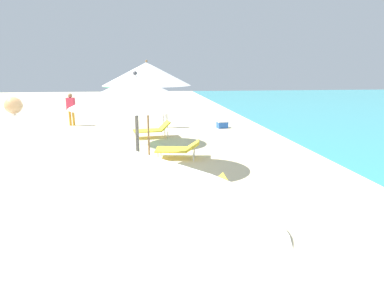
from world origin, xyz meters
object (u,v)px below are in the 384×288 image
object	(u,v)px
lounger_third_shoreside	(178,149)
lounger_farthest_shoreside	(153,129)
umbrella_third	(147,74)
cooler_box	(222,124)
umbrella_nearest	(22,173)
umbrella_farthest	(134,80)
lounger_second_shoreside	(188,194)
umbrella_second	(136,92)
person_walking_near	(165,107)
person_walking_mid	(71,106)

from	to	relation	value
lounger_third_shoreside	lounger_farthest_shoreside	bearing A→B (deg)	-67.77
umbrella_third	lounger_farthest_shoreside	bearing A→B (deg)	88.40
cooler_box	umbrella_nearest	bearing A→B (deg)	-105.54
lounger_third_shoreside	umbrella_farthest	bearing A→B (deg)	-47.85
lounger_second_shoreside	umbrella_third	size ratio (longest dim) A/B	0.55
umbrella_nearest	lounger_second_shoreside	distance (m)	5.09
cooler_box	umbrella_farthest	bearing A→B (deg)	-141.83
umbrella_nearest	lounger_third_shoreside	xyz separation A→B (m)	(1.25, 8.24, -1.91)
umbrella_second	umbrella_third	world-z (taller)	umbrella_third
lounger_farthest_shoreside	person_walking_near	distance (m)	2.39
lounger_second_shoreside	umbrella_farthest	bearing A→B (deg)	-76.33
umbrella_third	cooler_box	distance (m)	7.32
umbrella_second	lounger_third_shoreside	world-z (taller)	umbrella_second
lounger_farthest_shoreside	person_walking_mid	size ratio (longest dim) A/B	0.98
lounger_second_shoreside	person_walking_mid	distance (m)	11.13
umbrella_second	umbrella_third	xyz separation A→B (m)	(0.13, 3.55, 0.20)
umbrella_third	person_walking_near	size ratio (longest dim) A/B	1.80
lounger_third_shoreside	person_walking_near	bearing A→B (deg)	-78.96
umbrella_second	lounger_second_shoreside	distance (m)	2.40
umbrella_second	lounger_second_shoreside	bearing A→B (deg)	50.09
person_walking_near	cooler_box	bearing A→B (deg)	98.41
umbrella_nearest	lounger_second_shoreside	world-z (taller)	umbrella_nearest
umbrella_farthest	person_walking_near	bearing A→B (deg)	71.24
umbrella_nearest	lounger_farthest_shoreside	distance (m)	11.61
umbrella_second	umbrella_farthest	world-z (taller)	umbrella_second
umbrella_second	person_walking_near	distance (m)	10.26
lounger_second_shoreside	cooler_box	xyz separation A→B (m)	(2.54, 8.64, -0.13)
umbrella_farthest	umbrella_nearest	bearing A→B (deg)	-89.68
umbrella_third	cooler_box	world-z (taller)	umbrella_third
umbrella_nearest	umbrella_third	distance (m)	7.10
lounger_farthest_shoreside	person_walking_mid	xyz separation A→B (m)	(-3.77, 3.34, 0.58)
lounger_third_shoreside	cooler_box	xyz separation A→B (m)	(2.43, 4.97, -0.13)
umbrella_nearest	cooler_box	world-z (taller)	umbrella_nearest
umbrella_third	umbrella_farthest	world-z (taller)	umbrella_third
person_walking_mid	lounger_farthest_shoreside	bearing A→B (deg)	62.98
umbrella_farthest	cooler_box	size ratio (longest dim) A/B	4.70
person_walking_near	lounger_third_shoreside	bearing A→B (deg)	20.23
umbrella_nearest	person_walking_near	world-z (taller)	umbrella_nearest
umbrella_third	umbrella_farthest	xyz separation A→B (m)	(-0.46, 3.19, -0.25)
umbrella_nearest	umbrella_second	bearing A→B (deg)	85.65
umbrella_second	lounger_farthest_shoreside	distance (m)	8.15
umbrella_third	lounger_third_shoreside	distance (m)	2.61
umbrella_second	umbrella_farthest	size ratio (longest dim) A/B	1.03
lounger_second_shoreside	umbrella_farthest	size ratio (longest dim) A/B	0.62
umbrella_third	lounger_farthest_shoreside	world-z (taller)	umbrella_third
umbrella_third	person_walking_near	world-z (taller)	umbrella_third
umbrella_farthest	cooler_box	bearing A→B (deg)	38.17
umbrella_third	cooler_box	bearing A→B (deg)	61.88
umbrella_second	person_walking_mid	bearing A→B (deg)	107.36
lounger_farthest_shoreside	person_walking_near	world-z (taller)	person_walking_near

